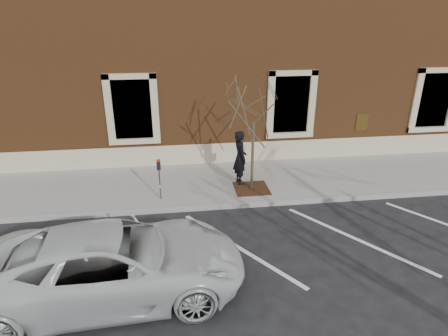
{
  "coord_description": "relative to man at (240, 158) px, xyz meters",
  "views": [
    {
      "loc": [
        -1.46,
        -10.29,
        5.62
      ],
      "look_at": [
        0.0,
        0.6,
        1.1
      ],
      "focal_mm": 30.0,
      "sensor_mm": 36.0,
      "label": 1
    }
  ],
  "objects": [
    {
      "name": "sidewalk_near",
      "position": [
        -0.67,
        0.31,
        -1.02
      ],
      "size": [
        40.0,
        3.5,
        0.15
      ],
      "primitive_type": "cube",
      "color": "#A39F99",
      "rests_on": "ground"
    },
    {
      "name": "white_truck",
      "position": [
        -3.57,
        -4.96,
        -0.33
      ],
      "size": [
        5.7,
        2.91,
        1.54
      ],
      "primitive_type": "imported",
      "rotation": [
        0.0,
        0.0,
        1.64
      ],
      "color": "silver",
      "rests_on": "ground"
    },
    {
      "name": "building_civic",
      "position": [
        -0.67,
        6.3,
        2.9
      ],
      "size": [
        40.0,
        8.62,
        8.0
      ],
      "color": "brown",
      "rests_on": "ground"
    },
    {
      "name": "parking_meter",
      "position": [
        -2.71,
        -0.86,
        -0.01
      ],
      "size": [
        0.12,
        0.09,
        1.35
      ],
      "rotation": [
        0.0,
        0.0,
        0.43
      ],
      "color": "#595B60",
      "rests_on": "sidewalk_near"
    },
    {
      "name": "ground",
      "position": [
        -0.67,
        -1.44,
        -1.1
      ],
      "size": [
        120.0,
        120.0,
        0.0
      ],
      "primitive_type": "plane",
      "color": "#28282B",
      "rests_on": "ground"
    },
    {
      "name": "sapling",
      "position": [
        0.32,
        -0.51,
        1.95
      ],
      "size": [
        2.49,
        2.49,
        4.15
      ],
      "color": "#4E422F",
      "rests_on": "sidewalk_near"
    },
    {
      "name": "parking_stripes",
      "position": [
        -0.67,
        -3.64,
        -1.1
      ],
      "size": [
        28.0,
        4.4,
        0.01
      ],
      "primitive_type": null,
      "color": "silver",
      "rests_on": "ground"
    },
    {
      "name": "tree_grate",
      "position": [
        0.32,
        -0.51,
        -0.93
      ],
      "size": [
        1.13,
        1.13,
        0.03
      ],
      "primitive_type": "cube",
      "color": "#462916",
      "rests_on": "sidewalk_near"
    },
    {
      "name": "man",
      "position": [
        0.0,
        0.0,
        0.0
      ],
      "size": [
        0.55,
        0.75,
        1.9
      ],
      "primitive_type": "imported",
      "rotation": [
        0.0,
        0.0,
        1.72
      ],
      "color": "black",
      "rests_on": "sidewalk_near"
    },
    {
      "name": "curb_near",
      "position": [
        -0.67,
        -1.49,
        -1.02
      ],
      "size": [
        40.0,
        0.12,
        0.15
      ],
      "primitive_type": "cube",
      "color": "#9E9E99",
      "rests_on": "ground"
    }
  ]
}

